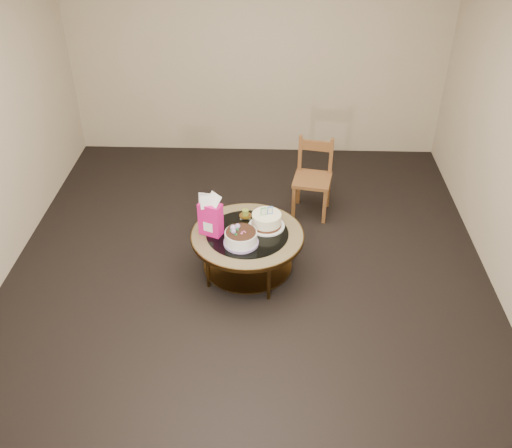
{
  "coord_description": "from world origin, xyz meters",
  "views": [
    {
      "loc": [
        0.22,
        -4.12,
        3.45
      ],
      "look_at": [
        0.08,
        0.02,
        0.55
      ],
      "focal_mm": 40.0,
      "sensor_mm": 36.0,
      "label": 1
    }
  ],
  "objects_px": {
    "cream_cake": "(267,221)",
    "dining_chair": "(313,177)",
    "gift_bag": "(210,215)",
    "coffee_table": "(247,240)",
    "decorated_cake": "(241,238)"
  },
  "relations": [
    {
      "from": "coffee_table",
      "to": "gift_bag",
      "type": "xyz_separation_m",
      "value": [
        -0.32,
        -0.01,
        0.28
      ]
    },
    {
      "from": "cream_cake",
      "to": "dining_chair",
      "type": "height_order",
      "value": "dining_chair"
    },
    {
      "from": "coffee_table",
      "to": "dining_chair",
      "type": "bearing_deg",
      "value": 59.5
    },
    {
      "from": "gift_bag",
      "to": "dining_chair",
      "type": "relative_size",
      "value": 0.49
    },
    {
      "from": "cream_cake",
      "to": "dining_chair",
      "type": "relative_size",
      "value": 0.4
    },
    {
      "from": "cream_cake",
      "to": "coffee_table",
      "type": "bearing_deg",
      "value": -165.89
    },
    {
      "from": "coffee_table",
      "to": "gift_bag",
      "type": "relative_size",
      "value": 2.55
    },
    {
      "from": "coffee_table",
      "to": "cream_cake",
      "type": "distance_m",
      "value": 0.25
    },
    {
      "from": "coffee_table",
      "to": "decorated_cake",
      "type": "relative_size",
      "value": 3.33
    },
    {
      "from": "gift_bag",
      "to": "dining_chair",
      "type": "xyz_separation_m",
      "value": [
        0.96,
        1.09,
        -0.24
      ]
    },
    {
      "from": "dining_chair",
      "to": "cream_cake",
      "type": "bearing_deg",
      "value": -105.4
    },
    {
      "from": "decorated_cake",
      "to": "gift_bag",
      "type": "xyz_separation_m",
      "value": [
        -0.27,
        0.15,
        0.14
      ]
    },
    {
      "from": "coffee_table",
      "to": "gift_bag",
      "type": "bearing_deg",
      "value": -178.23
    },
    {
      "from": "decorated_cake",
      "to": "gift_bag",
      "type": "bearing_deg",
      "value": 151.89
    },
    {
      "from": "coffee_table",
      "to": "cream_cake",
      "type": "bearing_deg",
      "value": 33.61
    }
  ]
}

